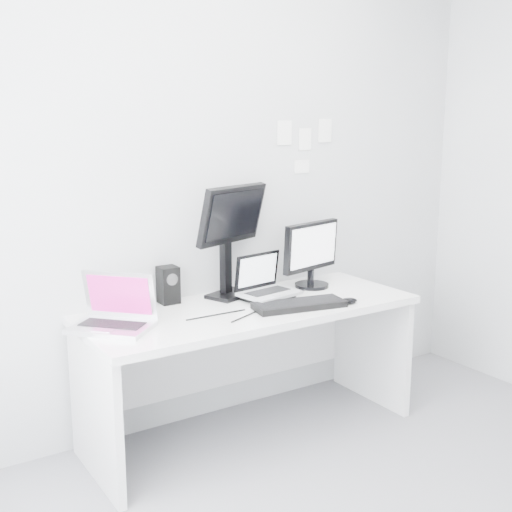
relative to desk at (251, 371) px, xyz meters
The scene contains 13 objects.
back_wall 1.05m from the desk, 90.00° to the left, with size 3.60×3.60×0.00m, color #B8BABC.
desk is the anchor object (origin of this frame).
macbook 0.92m from the desk, behind, with size 0.37×0.27×0.27m, color silver.
speaker 0.64m from the desk, 140.57° to the left, with size 0.10×0.10×0.20m, color black.
dell_laptop 0.52m from the desk, 17.64° to the left, with size 0.31×0.24×0.26m, color #B2B5B9.
rear_monitor 0.72m from the desk, 90.23° to the left, with size 0.47×0.17×0.64m, color black.
samsung_monitor 0.78m from the desk, 15.41° to the left, with size 0.44×0.20×0.40m, color black.
keyboard 0.46m from the desk, 41.76° to the right, with size 0.48×0.17×0.03m, color black.
mouse 0.65m from the desk, 28.64° to the right, with size 0.10×0.06×0.03m, color black.
wall_note_0 1.38m from the desk, 37.40° to the left, with size 0.10×0.00×0.14m, color white.
wall_note_1 1.40m from the desk, 29.83° to the left, with size 0.09×0.00×0.13m, color white.
wall_note_2 1.51m from the desk, 24.64° to the left, with size 0.10×0.00×0.14m, color white.
wall_note_3 1.25m from the desk, 30.67° to the left, with size 0.11×0.00×0.08m, color white.
Camera 1 is at (-1.78, -1.57, 1.70)m, focal length 45.88 mm.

